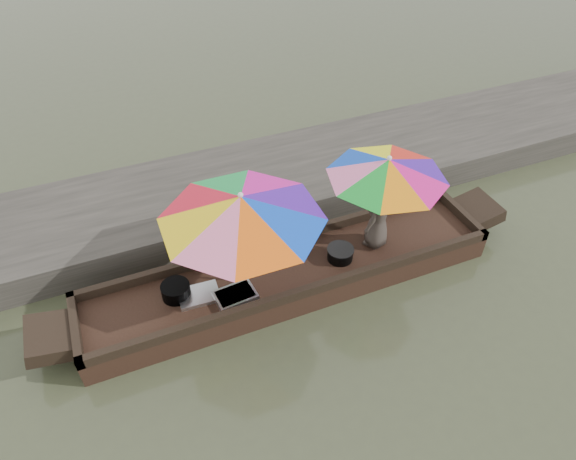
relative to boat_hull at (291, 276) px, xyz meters
name	(u,v)px	position (x,y,z in m)	size (l,w,h in m)	color
water	(291,285)	(0.00, 0.00, -0.17)	(80.00, 80.00, 0.00)	#3E432C
dock	(242,189)	(0.00, 2.20, 0.08)	(22.00, 2.20, 0.50)	#2D2B26
boat_hull	(291,276)	(0.00, 0.00, 0.00)	(6.01, 1.20, 0.35)	black
cooking_pot	(176,291)	(-1.64, 0.11, 0.28)	(0.39, 0.39, 0.21)	black
tray_crayfish	(235,296)	(-0.91, -0.23, 0.22)	(0.55, 0.38, 0.09)	silver
tray_scallop	(199,295)	(-1.36, -0.02, 0.21)	(0.55, 0.38, 0.06)	silver
charcoal_grill	(340,254)	(0.74, -0.09, 0.26)	(0.37, 0.37, 0.17)	black
supply_bag	(297,237)	(0.29, 0.45, 0.30)	(0.28, 0.22, 0.26)	silver
vendor	(379,214)	(1.39, 0.01, 0.74)	(0.56, 0.36, 1.13)	#3B332C
umbrella_bow	(244,240)	(-0.66, 0.00, 0.95)	(2.16, 2.16, 1.55)	#4814A5
umbrella_stern	(383,202)	(1.41, 0.00, 0.95)	(1.68, 1.68, 1.55)	red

